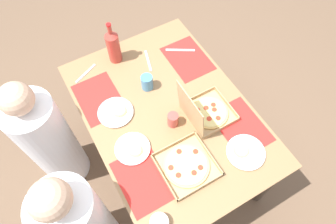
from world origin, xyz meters
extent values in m
plane|color=brown|center=(0.00, 0.00, 0.00)|extent=(6.00, 6.00, 0.00)
cylinder|color=#3F3328|center=(-0.64, -0.43, 0.35)|extent=(0.07, 0.07, 0.70)
cylinder|color=#3F3328|center=(0.64, -0.43, 0.35)|extent=(0.07, 0.07, 0.70)
cylinder|color=#3F3328|center=(0.64, 0.43, 0.35)|extent=(0.07, 0.07, 0.70)
cube|color=#936D47|center=(0.00, 0.00, 0.71)|extent=(1.39, 0.98, 0.03)
cube|color=red|center=(-0.31, -0.34, 0.73)|extent=(0.36, 0.26, 0.00)
cube|color=red|center=(0.31, -0.34, 0.73)|extent=(0.36, 0.26, 0.00)
cube|color=red|center=(-0.31, 0.34, 0.73)|extent=(0.36, 0.26, 0.00)
cube|color=red|center=(0.31, 0.34, 0.73)|extent=(0.36, 0.26, 0.00)
cube|color=tan|center=(-0.37, 0.09, 0.73)|extent=(0.30, 0.30, 0.01)
cube|color=tan|center=(-0.51, 0.09, 0.75)|extent=(0.01, 0.30, 0.03)
cube|color=tan|center=(-0.22, 0.09, 0.75)|extent=(0.01, 0.30, 0.03)
cube|color=tan|center=(-0.37, -0.06, 0.75)|extent=(0.30, 0.01, 0.03)
cube|color=tan|center=(-0.37, 0.24, 0.75)|extent=(0.30, 0.01, 0.03)
cylinder|color=#E0B76B|center=(-0.37, 0.09, 0.74)|extent=(0.27, 0.27, 0.01)
cylinder|color=#EFD67F|center=(-0.37, 0.09, 0.75)|extent=(0.24, 0.24, 0.00)
cylinder|color=red|center=(-0.27, 0.08, 0.75)|extent=(0.03, 0.03, 0.00)
cylinder|color=red|center=(-0.34, 0.17, 0.75)|extent=(0.03, 0.03, 0.00)
cylinder|color=red|center=(-0.39, 0.16, 0.75)|extent=(0.03, 0.03, 0.00)
cylinder|color=red|center=(-0.43, 0.08, 0.75)|extent=(0.03, 0.03, 0.00)
cylinder|color=red|center=(-0.42, 0.03, 0.75)|extent=(0.03, 0.03, 0.00)
cylinder|color=red|center=(-0.32, 0.00, 0.75)|extent=(0.03, 0.03, 0.00)
cube|color=tan|center=(-0.14, -0.22, 0.73)|extent=(0.27, 0.27, 0.01)
cube|color=tan|center=(-0.27, -0.22, 0.75)|extent=(0.01, 0.27, 0.03)
cube|color=tan|center=(0.00, -0.22, 0.75)|extent=(0.01, 0.27, 0.03)
cube|color=tan|center=(-0.14, -0.35, 0.75)|extent=(0.27, 0.01, 0.03)
cube|color=tan|center=(-0.14, -0.09, 0.75)|extent=(0.27, 0.01, 0.03)
cylinder|color=#E0B76B|center=(-0.14, -0.22, 0.74)|extent=(0.24, 0.24, 0.01)
cylinder|color=#EFD67F|center=(-0.14, -0.22, 0.75)|extent=(0.21, 0.21, 0.00)
cylinder|color=red|center=(-0.10, -0.22, 0.75)|extent=(0.03, 0.03, 0.00)
cylinder|color=red|center=(-0.09, -0.16, 0.75)|extent=(0.03, 0.03, 0.00)
cylinder|color=red|center=(-0.15, -0.15, 0.75)|extent=(0.03, 0.03, 0.00)
cylinder|color=red|center=(-0.18, -0.19, 0.75)|extent=(0.03, 0.03, 0.00)
cylinder|color=red|center=(-0.20, -0.24, 0.75)|extent=(0.03, 0.03, 0.00)
cylinder|color=red|center=(-0.14, -0.25, 0.75)|extent=(0.03, 0.03, 0.00)
cylinder|color=red|center=(-0.11, -0.27, 0.75)|extent=(0.03, 0.03, 0.00)
cube|color=tan|center=(-0.14, -0.07, 0.90)|extent=(0.27, 0.04, 0.27)
cylinder|color=white|center=(-0.47, -0.26, 0.73)|extent=(0.22, 0.22, 0.01)
cylinder|color=white|center=(-0.47, -0.26, 0.74)|extent=(0.23, 0.23, 0.01)
cylinder|color=#E0B76B|center=(-0.45, -0.24, 0.75)|extent=(0.09, 0.09, 0.01)
cylinder|color=#EFD67F|center=(-0.45, -0.24, 0.75)|extent=(0.08, 0.08, 0.00)
cylinder|color=white|center=(-0.12, 0.31, 0.73)|extent=(0.20, 0.20, 0.01)
cylinder|color=white|center=(-0.12, 0.31, 0.74)|extent=(0.21, 0.21, 0.01)
cylinder|color=#E0B76B|center=(-0.14, 0.30, 0.75)|extent=(0.09, 0.09, 0.01)
cylinder|color=#EFD67F|center=(-0.14, 0.30, 0.75)|extent=(0.07, 0.07, 0.00)
cylinder|color=white|center=(0.16, 0.29, 0.73)|extent=(0.22, 0.22, 0.01)
cylinder|color=white|center=(0.16, 0.29, 0.74)|extent=(0.22, 0.22, 0.01)
cylinder|color=#E0B76B|center=(0.15, 0.27, 0.75)|extent=(0.09, 0.09, 0.01)
cylinder|color=#EFD67F|center=(0.15, 0.27, 0.75)|extent=(0.08, 0.08, 0.00)
cylinder|color=#B2382D|center=(0.56, 0.10, 0.84)|extent=(0.09, 0.09, 0.22)
cone|color=#B2382D|center=(0.56, 0.10, 0.97)|extent=(0.09, 0.09, 0.04)
cylinder|color=#B2382D|center=(0.56, 0.10, 1.01)|extent=(0.03, 0.03, 0.06)
cylinder|color=red|center=(0.56, 0.10, 1.05)|extent=(0.03, 0.03, 0.01)
cylinder|color=teal|center=(0.24, 0.02, 0.78)|extent=(0.08, 0.08, 0.11)
cylinder|color=#BF4742|center=(-0.09, 0.02, 0.78)|extent=(0.07, 0.07, 0.10)
cylinder|color=white|center=(-0.56, 0.37, 0.75)|extent=(0.10, 0.10, 0.05)
cube|color=#B7B7BC|center=(0.41, -0.33, 0.73)|extent=(0.12, 0.19, 0.00)
cube|color=#B7B7BC|center=(0.43, -0.09, 0.73)|extent=(0.19, 0.07, 0.00)
cube|color=#B7B7BC|center=(0.55, 0.34, 0.73)|extent=(0.10, 0.18, 0.00)
sphere|color=#D1A889|center=(-0.31, 0.75, 1.09)|extent=(0.19, 0.19, 0.19)
cylinder|color=white|center=(0.31, 0.75, 0.47)|extent=(0.32, 0.32, 0.93)
sphere|color=#D1A889|center=(0.31, 0.75, 1.03)|extent=(0.19, 0.19, 0.19)
camera|label=1|loc=(-0.84, 0.48, 2.36)|focal=32.02mm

